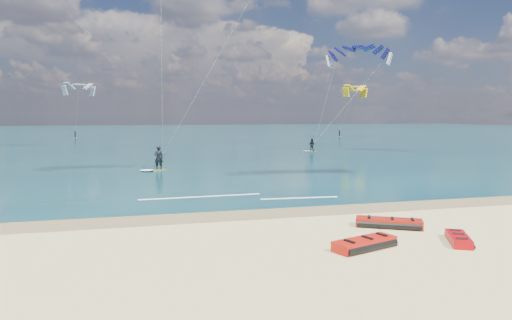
% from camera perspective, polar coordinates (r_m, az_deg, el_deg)
% --- Properties ---
extents(ground, '(320.00, 320.00, 0.00)m').
position_cam_1_polar(ground, '(58.19, -10.59, 0.86)').
color(ground, tan).
rests_on(ground, ground).
extents(wet_sand_strip, '(320.00, 2.40, 0.01)m').
position_cam_1_polar(wet_sand_strip, '(21.75, -3.89, -6.96)').
color(wet_sand_strip, brown).
rests_on(wet_sand_strip, ground).
extents(sea, '(320.00, 200.00, 0.04)m').
position_cam_1_polar(sea, '(122.02, -12.64, 3.28)').
color(sea, '#0B3140').
rests_on(sea, ground).
extents(packed_kite_left, '(2.95, 1.99, 0.43)m').
position_cam_1_polar(packed_kite_left, '(16.98, 13.42, -10.73)').
color(packed_kite_left, red).
rests_on(packed_kite_left, ground).
extents(packed_kite_mid, '(3.15, 2.48, 0.44)m').
position_cam_1_polar(packed_kite_mid, '(20.33, 16.26, -8.08)').
color(packed_kite_mid, '#A4180B').
rests_on(packed_kite_mid, ground).
extents(packed_kite_right, '(1.85, 2.33, 0.35)m').
position_cam_1_polar(packed_kite_right, '(18.82, 23.96, -9.45)').
color(packed_kite_right, '#AB070A').
rests_on(packed_kite_right, ground).
extents(kitesurfer_main, '(13.01, 11.04, 20.50)m').
position_cam_1_polar(kitesurfer_main, '(35.48, -8.55, 14.65)').
color(kitesurfer_main, yellow).
rests_on(kitesurfer_main, sea).
extents(kitesurfer_far, '(11.42, 6.85, 14.69)m').
position_cam_1_polar(kitesurfer_far, '(59.17, 10.08, 8.37)').
color(kitesurfer_far, '#C4CE1E').
rests_on(kitesurfer_far, sea).
extents(shoreline_foam, '(11.18, 2.33, 0.01)m').
position_cam_1_polar(shoreline_foam, '(26.28, -2.13, -4.66)').
color(shoreline_foam, white).
rests_on(shoreline_foam, ground).
extents(distant_kites, '(73.88, 25.00, 11.34)m').
position_cam_1_polar(distant_kites, '(86.87, -12.75, 5.97)').
color(distant_kites, '#95959D').
rests_on(distant_kites, ground).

